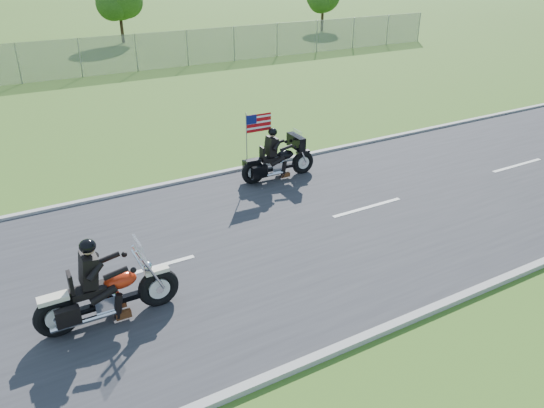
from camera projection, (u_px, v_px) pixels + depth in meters
ground at (230, 248)px, 12.15m from camera, size 420.00×420.00×0.00m
road at (230, 247)px, 12.14m from camera, size 120.00×8.00×0.04m
curb_north at (169, 184)px, 15.29m from camera, size 120.00×0.18×0.12m
curb_south at (335, 350)px, 8.97m from camera, size 120.00×0.18×0.12m
motorcycle_lead at (106, 295)px, 9.54m from camera, size 2.63×0.63×1.77m
motorcycle_follow at (278, 162)px, 15.53m from camera, size 2.39×0.79×1.99m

